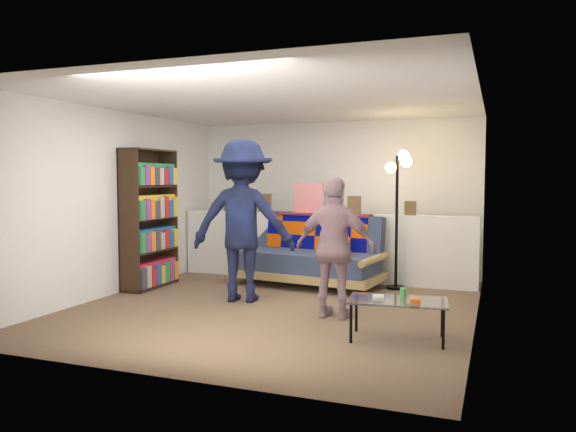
{
  "coord_description": "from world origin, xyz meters",
  "views": [
    {
      "loc": [
        2.44,
        -6.1,
        1.54
      ],
      "look_at": [
        0.0,
        0.4,
        1.05
      ],
      "focal_mm": 35.0,
      "sensor_mm": 36.0,
      "label": 1
    }
  ],
  "objects_px": {
    "floor_lamp": "(399,191)",
    "person_left": "(243,221)",
    "bookshelf": "(149,223)",
    "coffee_table": "(398,302)",
    "futon_sofa": "(311,256)",
    "person_right": "(335,248)"
  },
  "relations": [
    {
      "from": "floor_lamp",
      "to": "person_left",
      "type": "relative_size",
      "value": 0.96
    },
    {
      "from": "bookshelf",
      "to": "floor_lamp",
      "type": "height_order",
      "value": "bookshelf"
    },
    {
      "from": "bookshelf",
      "to": "person_left",
      "type": "bearing_deg",
      "value": -11.06
    },
    {
      "from": "coffee_table",
      "to": "person_left",
      "type": "distance_m",
      "value": 2.42
    },
    {
      "from": "floor_lamp",
      "to": "person_left",
      "type": "height_order",
      "value": "person_left"
    },
    {
      "from": "futon_sofa",
      "to": "coffee_table",
      "type": "xyz_separation_m",
      "value": [
        1.62,
        -2.28,
        -0.06
      ]
    },
    {
      "from": "person_left",
      "to": "person_right",
      "type": "relative_size",
      "value": 1.29
    },
    {
      "from": "futon_sofa",
      "to": "bookshelf",
      "type": "distance_m",
      "value": 2.3
    },
    {
      "from": "bookshelf",
      "to": "coffee_table",
      "type": "distance_m",
      "value": 3.94
    },
    {
      "from": "floor_lamp",
      "to": "person_left",
      "type": "xyz_separation_m",
      "value": [
        -1.68,
        -1.42,
        -0.35
      ]
    },
    {
      "from": "coffee_table",
      "to": "person_left",
      "type": "relative_size",
      "value": 0.49
    },
    {
      "from": "futon_sofa",
      "to": "bookshelf",
      "type": "xyz_separation_m",
      "value": [
        -2.05,
        -0.93,
        0.48
      ]
    },
    {
      "from": "bookshelf",
      "to": "person_left",
      "type": "xyz_separation_m",
      "value": [
        1.57,
        -0.31,
        0.1
      ]
    },
    {
      "from": "futon_sofa",
      "to": "person_left",
      "type": "xyz_separation_m",
      "value": [
        -0.47,
        -1.24,
        0.58
      ]
    },
    {
      "from": "futon_sofa",
      "to": "person_right",
      "type": "relative_size",
      "value": 1.43
    },
    {
      "from": "coffee_table",
      "to": "floor_lamp",
      "type": "relative_size",
      "value": 0.51
    },
    {
      "from": "person_left",
      "to": "floor_lamp",
      "type": "bearing_deg",
      "value": -151.01
    },
    {
      "from": "futon_sofa",
      "to": "bookshelf",
      "type": "bearing_deg",
      "value": -155.51
    },
    {
      "from": "person_left",
      "to": "coffee_table",
      "type": "bearing_deg",
      "value": 142.39
    },
    {
      "from": "bookshelf",
      "to": "person_right",
      "type": "distance_m",
      "value": 2.98
    },
    {
      "from": "coffee_table",
      "to": "futon_sofa",
      "type": "bearing_deg",
      "value": 125.44
    },
    {
      "from": "bookshelf",
      "to": "futon_sofa",
      "type": "bearing_deg",
      "value": 24.49
    }
  ]
}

